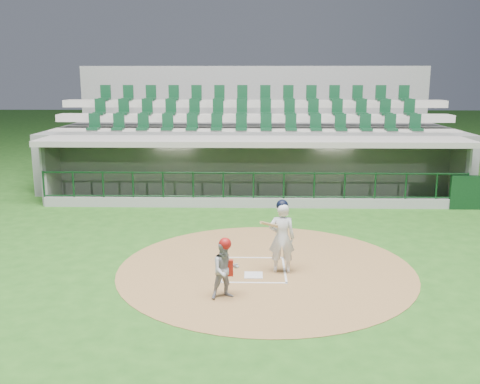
% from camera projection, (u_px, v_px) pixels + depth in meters
% --- Properties ---
extents(ground, '(120.00, 120.00, 0.00)m').
position_uv_depth(ground, '(253.00, 266.00, 13.25)').
color(ground, '#1F4F16').
rests_on(ground, ground).
extents(dirt_circle, '(7.20, 7.20, 0.01)m').
position_uv_depth(dirt_circle, '(266.00, 268.00, 13.05)').
color(dirt_circle, brown).
rests_on(dirt_circle, ground).
extents(home_plate, '(0.43, 0.43, 0.02)m').
position_uv_depth(home_plate, '(254.00, 275.00, 12.56)').
color(home_plate, silver).
rests_on(home_plate, dirt_circle).
extents(batter_box_chalk, '(1.55, 1.80, 0.01)m').
position_uv_depth(batter_box_chalk, '(253.00, 269.00, 12.95)').
color(batter_box_chalk, white).
rests_on(batter_box_chalk, ground).
extents(dugout_structure, '(16.40, 3.70, 3.00)m').
position_uv_depth(dugout_structure, '(254.00, 172.00, 20.70)').
color(dugout_structure, slate).
rests_on(dugout_structure, ground).
extents(seating_deck, '(17.00, 6.72, 5.15)m').
position_uv_depth(seating_deck, '(254.00, 149.00, 23.59)').
color(seating_deck, slate).
rests_on(seating_deck, ground).
extents(batter, '(0.86, 0.86, 1.78)m').
position_uv_depth(batter, '(282.00, 236.00, 12.61)').
color(batter, silver).
rests_on(batter, dirt_circle).
extents(catcher, '(0.73, 0.65, 1.32)m').
position_uv_depth(catcher, '(225.00, 269.00, 11.19)').
color(catcher, '#99999E').
rests_on(catcher, dirt_circle).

